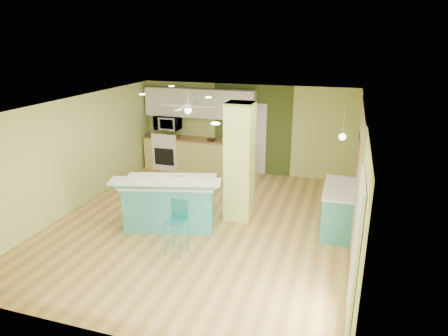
{
  "coord_description": "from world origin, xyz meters",
  "views": [
    {
      "loc": [
        2.71,
        -7.15,
        3.76
      ],
      "look_at": [
        0.34,
        0.4,
        1.12
      ],
      "focal_mm": 32.0,
      "sensor_mm": 36.0,
      "label": 1
    }
  ],
  "objects": [
    {
      "name": "bar_stool",
      "position": [
        0.0,
        -1.27,
        0.69
      ],
      "size": [
        0.37,
        0.37,
        1.03
      ],
      "rotation": [
        0.0,
        0.0,
        -0.1
      ],
      "color": "teal",
      "rests_on": "floor"
    },
    {
      "name": "floor",
      "position": [
        0.0,
        0.0,
        -0.01
      ],
      "size": [
        6.0,
        7.0,
        0.01
      ],
      "primitive_type": "cube",
      "color": "#A7783A",
      "rests_on": "ground"
    },
    {
      "name": "ceiling",
      "position": [
        0.0,
        0.0,
        2.5
      ],
      "size": [
        6.0,
        7.0,
        0.01
      ],
      "primitive_type": "cube",
      "color": "white",
      "rests_on": "wall_back"
    },
    {
      "name": "olive_accent",
      "position": [
        0.2,
        3.49,
        1.25
      ],
      "size": [
        2.2,
        0.02,
        2.5
      ],
      "primitive_type": "cube",
      "color": "#3D4A1D",
      "rests_on": "floor"
    },
    {
      "name": "kitchen_run",
      "position": [
        -1.3,
        3.2,
        0.47
      ],
      "size": [
        3.25,
        0.63,
        0.94
      ],
      "color": "#C8BE69",
      "rests_on": "floor"
    },
    {
      "name": "wall_left",
      "position": [
        -3.0,
        0.0,
        1.25
      ],
      "size": [
        0.01,
        7.0,
        2.5
      ],
      "primitive_type": "cube",
      "color": "#BBC569",
      "rests_on": "floor"
    },
    {
      "name": "side_counter",
      "position": [
        2.7,
        0.5,
        0.46
      ],
      "size": [
        0.61,
        1.44,
        0.93
      ],
      "color": "teal",
      "rests_on": "floor"
    },
    {
      "name": "upper_cabinets",
      "position": [
        -1.3,
        3.32,
        1.95
      ],
      "size": [
        3.2,
        0.34,
        0.8
      ],
      "primitive_type": "cube",
      "color": "silver",
      "rests_on": "wall_back"
    },
    {
      "name": "column",
      "position": [
        0.65,
        0.5,
        1.25
      ],
      "size": [
        0.55,
        0.55,
        2.5
      ],
      "primitive_type": "cube",
      "color": "#C2D261",
      "rests_on": "floor"
    },
    {
      "name": "microwave",
      "position": [
        -2.25,
        3.2,
        1.35
      ],
      "size": [
        0.7,
        0.48,
        0.39
      ],
      "primitive_type": "imported",
      "color": "white",
      "rests_on": "wall_back"
    },
    {
      "name": "canister",
      "position": [
        -0.36,
        -0.27,
        1.06
      ],
      "size": [
        0.15,
        0.15,
        0.15
      ],
      "primitive_type": "cylinder",
      "color": "gold",
      "rests_on": "peninsula"
    },
    {
      "name": "wall_decor",
      "position": [
        2.96,
        0.8,
        1.55
      ],
      "size": [
        0.03,
        0.9,
        0.7
      ],
      "primitive_type": "cube",
      "color": "brown",
      "rests_on": "wood_panel"
    },
    {
      "name": "pendant_lamp",
      "position": [
        2.65,
        0.75,
        1.88
      ],
      "size": [
        0.14,
        0.14,
        0.69
      ],
      "color": "silver",
      "rests_on": "ceiling"
    },
    {
      "name": "interior_door",
      "position": [
        0.2,
        3.46,
        1.0
      ],
      "size": [
        0.82,
        0.05,
        2.0
      ],
      "primitive_type": "cube",
      "color": "silver",
      "rests_on": "floor"
    },
    {
      "name": "wood_panel",
      "position": [
        2.99,
        0.6,
        1.25
      ],
      "size": [
        0.02,
        3.4,
        2.5
      ],
      "primitive_type": "cube",
      "color": "#9B8258",
      "rests_on": "floor"
    },
    {
      "name": "wall_front",
      "position": [
        0.0,
        -3.5,
        1.25
      ],
      "size": [
        6.0,
        0.01,
        2.5
      ],
      "primitive_type": "cube",
      "color": "#BBC569",
      "rests_on": "floor"
    },
    {
      "name": "ceiling_fan",
      "position": [
        -1.1,
        2.0,
        2.08
      ],
      "size": [
        1.41,
        1.41,
        0.61
      ],
      "color": "white",
      "rests_on": "ceiling"
    },
    {
      "name": "french_door",
      "position": [
        2.97,
        -2.3,
        1.05
      ],
      "size": [
        0.04,
        1.08,
        2.1
      ],
      "primitive_type": "cube",
      "color": "white",
      "rests_on": "floor"
    },
    {
      "name": "wall_back",
      "position": [
        0.0,
        3.5,
        1.25
      ],
      "size": [
        6.0,
        0.01,
        2.5
      ],
      "primitive_type": "cube",
      "color": "#BBC569",
      "rests_on": "floor"
    },
    {
      "name": "stove",
      "position": [
        -2.25,
        3.19,
        0.46
      ],
      "size": [
        0.76,
        0.66,
        1.08
      ],
      "color": "white",
      "rests_on": "floor"
    },
    {
      "name": "peninsula",
      "position": [
        -0.59,
        -0.31,
        0.52
      ],
      "size": [
        2.21,
        1.59,
        1.13
      ],
      "rotation": [
        0.0,
        0.0,
        0.26
      ],
      "color": "teal",
      "rests_on": "floor"
    },
    {
      "name": "wall_right",
      "position": [
        3.0,
        0.0,
        1.25
      ],
      "size": [
        0.01,
        7.0,
        2.5
      ],
      "primitive_type": "cube",
      "color": "#BBC569",
      "rests_on": "floor"
    },
    {
      "name": "fruit_bowl",
      "position": [
        -0.88,
        3.1,
        0.97
      ],
      "size": [
        0.32,
        0.32,
        0.06
      ],
      "primitive_type": "imported",
      "rotation": [
        0.0,
        0.0,
        0.24
      ],
      "color": "#352315",
      "rests_on": "kitchen_run"
    }
  ]
}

